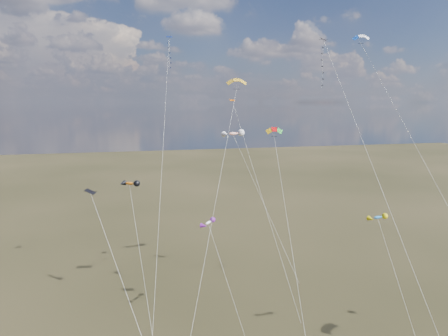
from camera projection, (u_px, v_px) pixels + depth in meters
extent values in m
cube|color=black|center=(323.00, 39.00, 48.62)|extent=(1.16, 1.17, 0.39)
cylinder|color=silver|center=(389.00, 207.00, 38.53)|extent=(1.14, 27.28, 35.11)
cube|color=#091851|center=(169.00, 37.00, 59.19)|extent=(0.90, 0.86, 0.31)
cylinder|color=silver|center=(161.00, 175.00, 49.70)|extent=(5.40, 24.81, 37.17)
cube|color=black|center=(90.00, 192.00, 36.79)|extent=(1.07, 1.12, 0.40)
cylinder|color=silver|center=(135.00, 317.00, 33.56)|extent=(7.13, 11.79, 19.40)
cube|color=#E15B03|center=(232.00, 100.00, 60.80)|extent=(0.85, 0.82, 0.24)
cylinder|color=silver|center=(264.00, 201.00, 55.43)|extent=(4.57, 17.05, 27.86)
cube|color=#332316|center=(301.00, 324.00, 50.06)|extent=(0.10, 0.10, 0.12)
cylinder|color=silver|center=(213.00, 212.00, 45.05)|extent=(10.90, 19.42, 30.49)
cylinder|color=silver|center=(437.00, 182.00, 47.07)|extent=(6.94, 24.37, 36.57)
cylinder|color=silver|center=(293.00, 249.00, 42.14)|extent=(1.36, 15.65, 24.34)
ellipsoid|color=#CB6310|center=(129.00, 183.00, 55.76)|extent=(2.81, 2.49, 1.04)
cylinder|color=silver|center=(140.00, 254.00, 51.57)|extent=(1.98, 12.01, 16.33)
cube|color=#332316|center=(153.00, 336.00, 47.37)|extent=(0.10, 0.10, 0.12)
ellipsoid|color=white|center=(208.00, 223.00, 50.86)|extent=(2.26, 2.49, 0.76)
cylinder|color=silver|center=(226.00, 279.00, 48.76)|extent=(2.99, 7.23, 12.39)
ellipsoid|color=red|center=(233.00, 134.00, 66.76)|extent=(3.52, 2.02, 1.32)
cylinder|color=silver|center=(265.00, 206.00, 63.91)|extent=(7.51, 11.60, 22.38)
cube|color=#332316|center=(300.00, 284.00, 61.05)|extent=(0.10, 0.10, 0.12)
ellipsoid|color=#1166B8|center=(378.00, 217.00, 45.46)|extent=(2.26, 0.96, 0.71)
cylinder|color=silver|center=(403.00, 295.00, 42.29)|extent=(0.63, 9.24, 14.59)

